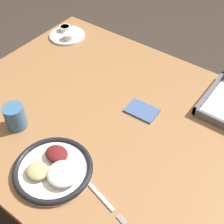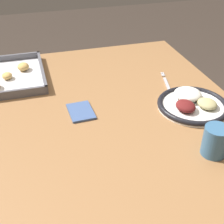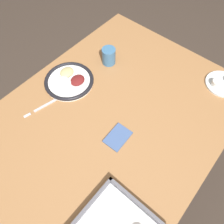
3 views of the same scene
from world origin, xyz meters
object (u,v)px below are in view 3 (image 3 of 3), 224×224
Objects in this scene: fork at (47,105)px; dinner_plate at (68,81)px; saucer_plate at (223,83)px; napkin at (118,137)px; drinking_cup at (109,56)px.

dinner_plate is at bearing -160.00° from fork.
fork is at bearing -41.45° from saucer_plate.
napkin is (-0.09, 0.38, 0.00)m from fork.
dinner_plate reaches higher than saucer_plate.
drinking_cup reaches higher than fork.
dinner_plate is 0.41m from napkin.
saucer_plate is at bearing 151.96° from fork.
dinner_plate is at bearing -50.55° from saucer_plate.
napkin is (0.59, -0.22, -0.01)m from saucer_plate.
drinking_cup reaches higher than saucer_plate.
drinking_cup is (0.26, -0.56, 0.03)m from saucer_plate.
drinking_cup is at bearing -172.71° from fork.
napkin is at bearing 117.04° from fork.
dinner_plate is 1.21× the size of fork.
dinner_plate is at bearing -14.59° from drinking_cup.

